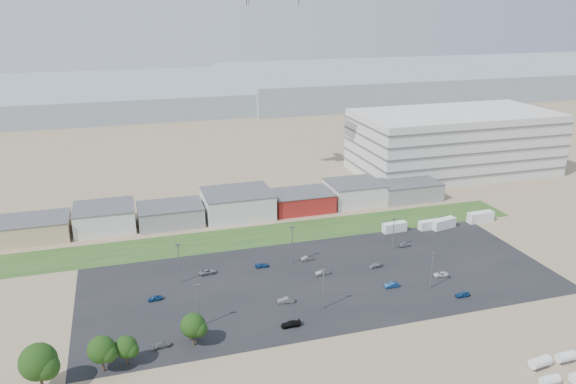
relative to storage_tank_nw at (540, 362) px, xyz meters
name	(u,v)px	position (x,y,z in m)	size (l,w,h in m)	color
ground	(332,323)	(-32.73, 26.53, -1.28)	(700.00, 700.00, 0.00)	#8E785A
parking_lot	(322,279)	(-27.73, 46.53, -1.28)	(120.00, 50.00, 0.01)	black
grass_strip	(270,234)	(-32.73, 78.53, -1.27)	(160.00, 16.00, 0.02)	#234E1D
hills_backdrop	(229,90)	(7.27, 341.53, 3.22)	(700.00, 200.00, 9.00)	gray
building_row	(204,207)	(-49.73, 97.53, 2.72)	(170.00, 20.00, 8.00)	silver
parking_garage	(453,142)	(57.27, 121.53, 11.22)	(80.00, 40.00, 25.00)	silver
storage_tank_nw	(540,362)	(0.00, 0.00, 0.00)	(4.27, 2.13, 2.56)	silver
storage_tank_ne	(566,357)	(6.14, 0.05, -0.09)	(3.97, 1.99, 2.38)	silver
storage_tank_sw	(550,380)	(-1.96, -4.87, -0.18)	(3.65, 1.83, 2.19)	silver
box_trailer_a	(395,227)	(4.54, 69.64, 0.16)	(7.70, 2.41, 2.89)	silver
box_trailer_b	(430,225)	(16.11, 68.41, 0.10)	(7.34, 2.29, 2.75)	silver
box_trailer_c	(444,223)	(20.50, 67.68, 0.27)	(8.27, 2.59, 3.10)	silver
box_trailer_d	(481,217)	(34.78, 68.92, 0.36)	(8.74, 2.73, 3.28)	silver
tree_far_left	(39,365)	(-91.47, 20.74, 4.17)	(7.27, 7.27, 10.90)	black
tree_left	(102,352)	(-80.84, 23.51, 2.97)	(5.67, 5.67, 8.50)	black
tree_mid	(126,349)	(-76.41, 24.29, 2.25)	(4.71, 4.71, 7.06)	black
tree_right	(193,328)	(-63.07, 27.04, 2.84)	(5.49, 5.49, 8.23)	black
tree_near	(189,328)	(-63.68, 29.10, 1.71)	(3.98, 3.98, 5.98)	black
lightpole_front_l	(198,306)	(-61.02, 33.66, 3.87)	(1.21, 0.51, 10.31)	slate
lightpole_front_m	(323,289)	(-32.55, 32.99, 3.75)	(1.18, 0.49, 10.06)	slate
lightpole_front_r	(432,271)	(-3.65, 34.44, 3.49)	(1.12, 0.47, 9.55)	slate
lightpole_back_l	(179,263)	(-62.58, 55.52, 3.98)	(1.24, 0.52, 10.52)	slate
lightpole_back_m	(292,245)	(-32.26, 57.72, 4.04)	(1.25, 0.52, 10.65)	slate
lightpole_back_r	(393,234)	(-2.00, 58.08, 3.44)	(1.11, 0.46, 9.44)	slate
parked_car_0	(441,274)	(2.25, 39.25, -0.74)	(1.80, 3.90, 1.08)	silver
parked_car_1	(392,285)	(-12.62, 37.58, -0.64)	(1.35, 3.88, 1.28)	navy
parked_car_2	(462,294)	(1.48, 28.39, -0.66)	(1.46, 3.64, 1.24)	navy
parked_car_3	(291,324)	(-41.86, 27.96, -0.65)	(1.76, 4.33, 1.26)	black
parked_car_4	(286,300)	(-39.88, 38.09, -0.63)	(1.38, 3.94, 1.30)	#595B5E
parked_car_5	(155,298)	(-69.32, 48.16, -0.69)	(1.39, 3.45, 1.18)	navy
parked_car_6	(262,265)	(-40.64, 57.81, -0.73)	(1.54, 3.78, 1.10)	navy
parked_car_7	(323,272)	(-26.68, 49.05, -0.64)	(1.36, 3.89, 1.28)	#595B5E
parked_car_8	(404,245)	(2.13, 58.65, -0.66)	(1.46, 3.62, 1.23)	#A5A5AA
parked_car_9	(208,272)	(-55.19, 58.16, -0.65)	(2.09, 4.53, 1.26)	#A5A5AA
parked_car_10	(162,345)	(-69.41, 28.31, -0.71)	(1.61, 3.96, 1.15)	#595B5E
parked_car_11	(308,258)	(-27.62, 58.23, -0.69)	(1.25, 3.58, 1.18)	#595B5E
parked_car_12	(375,265)	(-11.81, 48.95, -0.73)	(1.53, 3.76, 1.09)	#A5A5AA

